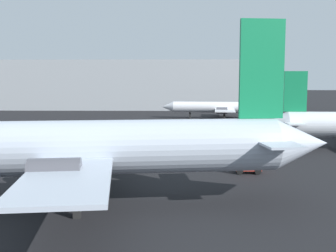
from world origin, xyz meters
The scene contains 4 objects.
airplane_at_gate centered at (-7.92, 14.10, 4.21)m, with size 38.35×23.52×12.88m.
airplane_far_left centered at (9.59, 77.61, 2.54)m, with size 25.69×18.00×8.58m.
baggage_cart centered at (6.52, 25.09, 0.76)m, with size 2.41×1.38×1.30m.
terminal_building centered at (-17.16, 112.68, 6.94)m, with size 67.77×26.64×13.87m, color #999EA3.
Camera 1 is at (-0.13, -13.02, 8.84)m, focal length 44.21 mm.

